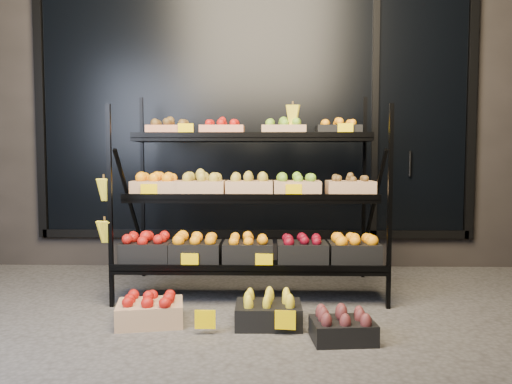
{
  "coord_description": "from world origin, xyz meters",
  "views": [
    {
      "loc": [
        0.13,
        -3.45,
        1.11
      ],
      "look_at": [
        0.04,
        0.55,
        0.83
      ],
      "focal_mm": 35.0,
      "sensor_mm": 36.0,
      "label": 1
    }
  ],
  "objects": [
    {
      "name": "building",
      "position": [
        0.0,
        2.59,
        1.75
      ],
      "size": [
        6.0,
        2.08,
        3.5
      ],
      "color": "#2D2826",
      "rests_on": "ground"
    },
    {
      "name": "floor_crate_left",
      "position": [
        -0.65,
        -0.2,
        0.1
      ],
      "size": [
        0.48,
        0.39,
        0.21
      ],
      "rotation": [
        0.0,
        0.0,
        0.18
      ],
      "color": "tan",
      "rests_on": "ground"
    },
    {
      "name": "display_rack",
      "position": [
        -0.01,
        0.6,
        0.79
      ],
      "size": [
        2.18,
        1.02,
        1.68
      ],
      "color": "black",
      "rests_on": "ground"
    },
    {
      "name": "tag_floor_a",
      "position": [
        -0.26,
        -0.4,
        0.06
      ],
      "size": [
        0.13,
        0.01,
        0.12
      ],
      "primitive_type": "cube",
      "color": "#F6CA00",
      "rests_on": "ground"
    },
    {
      "name": "ground",
      "position": [
        0.0,
        0.0,
        0.0
      ],
      "size": [
        24.0,
        24.0,
        0.0
      ],
      "primitive_type": "plane",
      "color": "#514F4C",
      "rests_on": "ground"
    },
    {
      "name": "floor_crate_right",
      "position": [
        0.59,
        -0.48,
        0.09
      ],
      "size": [
        0.4,
        0.31,
        0.19
      ],
      "rotation": [
        0.0,
        0.0,
        0.1
      ],
      "color": "black",
      "rests_on": "ground"
    },
    {
      "name": "floor_crate_midleft",
      "position": [
        0.14,
        -0.21,
        0.1
      ],
      "size": [
        0.43,
        0.32,
        0.21
      ],
      "rotation": [
        0.0,
        0.0,
        0.01
      ],
      "color": "black",
      "rests_on": "ground"
    },
    {
      "name": "tag_floor_b",
      "position": [
        0.25,
        -0.4,
        0.06
      ],
      "size": [
        0.13,
        0.01,
        0.12
      ],
      "primitive_type": "cube",
      "color": "#F6CA00",
      "rests_on": "ground"
    }
  ]
}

